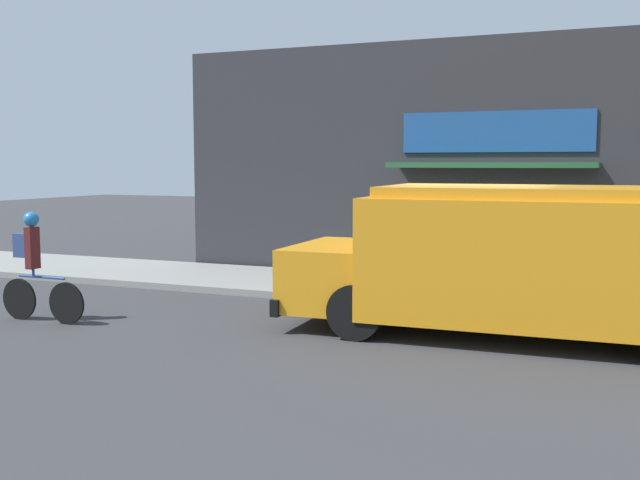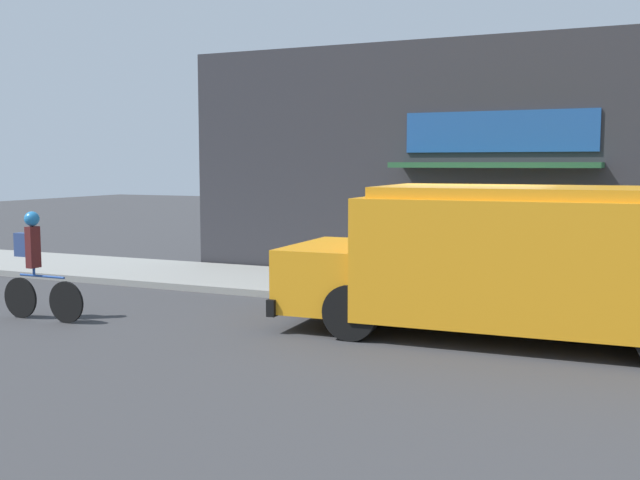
# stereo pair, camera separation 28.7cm
# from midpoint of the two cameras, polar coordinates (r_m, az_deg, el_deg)

# --- Properties ---
(ground_plane) EXTENTS (70.00, 70.00, 0.00)m
(ground_plane) POSITION_cam_midpoint_polar(r_m,az_deg,el_deg) (12.16, 11.54, -5.54)
(ground_plane) COLOR #38383A
(sidewalk) EXTENTS (28.00, 2.84, 0.12)m
(sidewalk) POSITION_cam_midpoint_polar(r_m,az_deg,el_deg) (13.52, 12.85, -4.16)
(sidewalk) COLOR gray
(sidewalk) RESTS_ON ground_plane
(storefront) EXTENTS (13.59, 1.13, 4.81)m
(storefront) POSITION_cam_midpoint_polar(r_m,az_deg,el_deg) (14.86, 14.22, 5.80)
(storefront) COLOR #2D2D33
(storefront) RESTS_ON ground_plane
(school_bus) EXTENTS (6.39, 2.82, 2.07)m
(school_bus) POSITION_cam_midpoint_polar(r_m,az_deg,el_deg) (10.54, 16.53, -1.40)
(school_bus) COLOR orange
(school_bus) RESTS_ON ground_plane
(cyclist) EXTENTS (1.54, 0.22, 1.66)m
(cyclist) POSITION_cam_midpoint_polar(r_m,az_deg,el_deg) (12.10, -20.22, -1.87)
(cyclist) COLOR black
(cyclist) RESTS_ON ground_plane
(trash_bin) EXTENTS (0.64, 0.64, 0.96)m
(trash_bin) POSITION_cam_midpoint_polar(r_m,az_deg,el_deg) (13.59, 12.19, -1.78)
(trash_bin) COLOR #2D5138
(trash_bin) RESTS_ON sidewalk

